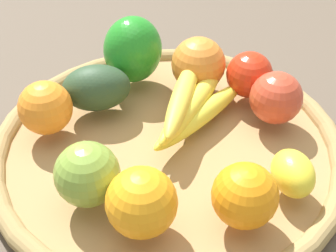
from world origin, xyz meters
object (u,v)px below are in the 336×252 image
Objects in this scene: avocado at (96,88)px; bell_pepper at (133,50)px; orange_1 at (198,64)px; lemon_0 at (293,173)px; orange_0 at (142,202)px; orange_2 at (245,196)px; apple_2 at (249,75)px; banana_bunch at (192,105)px; orange_3 at (45,108)px; apple_0 at (87,174)px; apple_1 at (276,98)px.

avocado is 0.94× the size of bell_pepper.
lemon_0 is at bearing 72.62° from orange_1.
orange_0 reaches higher than orange_2.
bell_pepper is at bearing -107.02° from orange_2.
apple_2 is (-0.04, 0.06, -0.01)m from orange_1.
banana_bunch is 2.61× the size of orange_2.
orange_2 is at bearing -6.61° from lemon_0.
avocado is 0.08m from orange_3.
apple_0 is 0.17m from avocado.
apple_0 is at bearing -53.11° from orange_2.
lemon_0 is (-0.16, 0.07, -0.01)m from orange_0.
orange_0 reaches higher than apple_2.
orange_3 is 0.16m from bell_pepper.
orange_0 is 0.21m from orange_3.
banana_bunch is 2.53× the size of apple_0.
bell_pepper reaches higher than avocado.
apple_2 is at bearing 122.87° from orange_1.
orange_2 is 0.27m from avocado.
bell_pepper is (-0.08, -0.02, 0.02)m from avocado.
orange_2 is at bearing 27.28° from apple_1.
apple_1 is at bearing 118.56° from bell_pepper.
lemon_0 is at bearing 140.70° from apple_0.
apple_1 is at bearing 138.77° from banana_bunch.
banana_bunch is 0.19m from orange_0.
bell_pepper is at bearing -92.51° from lemon_0.
banana_bunch is 0.19m from apple_0.
orange_0 reaches higher than banana_bunch.
apple_1 is 0.70× the size of bell_pepper.
apple_0 is 0.23m from lemon_0.
orange_2 reaches higher than avocado.
orange_1 reaches higher than lemon_0.
lemon_0 is 0.64× the size of bell_pepper.
apple_0 is at bearing 6.39° from banana_bunch.
apple_1 is (-0.27, 0.05, -0.00)m from apple_0.
bell_pepper is 0.17m from apple_2.
apple_0 is at bearing 1.72° from apple_2.
orange_1 is (-0.25, -0.07, 0.00)m from apple_0.
orange_0 is 1.15× the size of apple_2.
banana_bunch is at bearing -91.66° from lemon_0.
orange_2 and orange_3 have the same top height.
apple_1 is at bearing -152.72° from orange_2.
avocado is (0.07, -0.28, 0.01)m from lemon_0.
apple_1 is at bearing 141.17° from orange_3.
apple_0 is 0.73× the size of bell_pepper.
banana_bunch is 1.86× the size of bell_pepper.
avocado is at bearing -23.97° from orange_1.
orange_1 is 0.15m from avocado.
bell_pepper is (-0.19, -0.15, 0.01)m from apple_0.
bell_pepper is (-0.18, -0.22, 0.01)m from orange_0.
lemon_0 is 0.69× the size of avocado.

